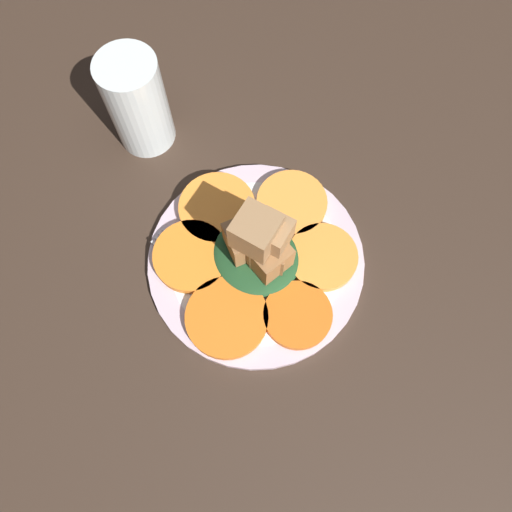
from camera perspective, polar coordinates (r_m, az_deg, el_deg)
name	(u,v)px	position (r cm, az deg, el deg)	size (l,w,h in cm)	color
table_slab	(256,265)	(59.81, 0.00, -1.03)	(120.00, 120.00, 2.00)	#38281E
plate	(256,261)	(58.37, 0.00, -0.54)	(25.23, 25.23, 1.05)	silver
carrot_slice_0	(217,208)	(59.91, -4.46, 5.48)	(9.17, 9.17, 1.15)	orange
carrot_slice_1	(191,256)	(57.83, -7.45, -0.02)	(8.72, 8.72, 1.15)	orange
carrot_slice_2	(227,318)	(55.35, -3.35, -7.03)	(9.20, 9.20, 1.15)	orange
carrot_slice_3	(298,315)	(55.51, 4.77, -6.74)	(7.64, 7.64, 1.15)	orange
carrot_slice_4	(322,257)	(57.81, 7.60, -0.11)	(8.08, 8.08, 1.15)	orange
carrot_slice_5	(292,203)	(60.17, 4.10, 6.05)	(8.47, 8.47, 1.15)	#F9963A
center_pile	(259,249)	(54.27, 0.32, 0.82)	(10.33, 9.30, 10.33)	#1E4723
fork	(215,281)	(56.96, -4.71, -2.86)	(18.88, 2.55, 0.40)	silver
water_glass	(137,103)	(63.27, -13.40, 16.64)	(7.14, 7.14, 12.84)	silver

